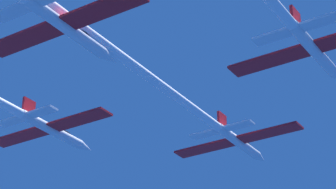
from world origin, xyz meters
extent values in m
cylinder|color=white|center=(-0.06, 0.98, 0.69)|extent=(1.40, 12.70, 1.40)
cone|color=white|center=(-0.06, 8.72, 0.69)|extent=(1.37, 2.79, 1.37)
ellipsoid|color=black|center=(-0.06, 3.77, 1.28)|extent=(0.98, 2.54, 0.70)
cube|color=red|center=(-5.58, 0.34, 0.69)|extent=(9.65, 2.79, 0.30)
cube|color=red|center=(5.47, 0.34, 0.69)|extent=(9.65, 2.79, 0.30)
cube|color=red|center=(-0.06, -4.10, 2.40)|extent=(0.37, 2.29, 2.03)
cube|color=white|center=(-2.93, -4.36, 0.69)|extent=(4.34, 1.68, 0.30)
cube|color=white|center=(2.82, -4.36, 0.69)|extent=(4.34, 1.68, 0.30)
cylinder|color=white|center=(-0.06, -33.13, 0.69)|extent=(1.26, 55.52, 1.26)
cylinder|color=white|center=(-19.84, -18.95, -0.08)|extent=(1.40, 12.70, 1.40)
cone|color=white|center=(-19.84, -11.20, -0.08)|extent=(1.37, 2.79, 1.37)
ellipsoid|color=black|center=(-19.84, -16.16, 0.51)|extent=(0.98, 2.54, 0.70)
cube|color=red|center=(-25.37, -19.59, -0.08)|extent=(9.65, 2.79, 0.30)
cube|color=red|center=(-14.32, -19.59, -0.08)|extent=(9.65, 2.79, 0.30)
cube|color=red|center=(-19.84, -24.03, 1.63)|extent=(0.37, 2.29, 2.03)
cube|color=white|center=(-22.72, -24.28, -0.08)|extent=(4.34, 1.68, 0.30)
cube|color=white|center=(-16.97, -24.28, -0.08)|extent=(4.34, 1.68, 0.30)
cylinder|color=white|center=(20.36, -19.32, -0.02)|extent=(1.40, 12.70, 1.40)
ellipsoid|color=black|center=(20.36, -16.53, 0.58)|extent=(0.98, 2.54, 0.70)
cube|color=red|center=(14.83, -19.96, -0.02)|extent=(9.65, 2.79, 0.30)
cube|color=red|center=(20.36, -24.40, 1.70)|extent=(0.37, 2.29, 2.03)
cube|color=white|center=(17.49, -24.65, -0.02)|extent=(4.34, 1.68, 0.30)
cube|color=white|center=(23.23, -24.65, -0.02)|extent=(4.34, 1.68, 0.30)
cylinder|color=white|center=(-0.10, -39.17, -0.56)|extent=(1.40, 12.70, 1.40)
cone|color=white|center=(-0.10, -31.43, -0.56)|extent=(1.37, 2.79, 1.37)
ellipsoid|color=black|center=(-0.10, -36.38, 0.04)|extent=(0.98, 2.54, 0.70)
cube|color=red|center=(-5.62, -39.81, -0.56)|extent=(9.65, 2.79, 0.30)
cube|color=red|center=(5.43, -39.81, -0.56)|extent=(9.65, 2.79, 0.30)
cube|color=white|center=(-2.97, -44.51, -0.56)|extent=(4.34, 1.68, 0.30)
camera|label=1|loc=(43.17, -86.27, -41.51)|focal=74.09mm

